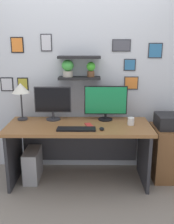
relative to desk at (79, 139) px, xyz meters
name	(u,v)px	position (x,y,z in m)	size (l,w,h in m)	color
ground_plane	(79,180)	(0.00, -0.06, -0.54)	(8.00, 8.00, 0.00)	gray
back_wall_assembly	(80,71)	(0.00, 0.38, 0.81)	(4.40, 0.24, 2.70)	silver
desk	(79,139)	(0.00, 0.00, 0.00)	(1.74, 0.68, 0.75)	brown
monitor_left	(53,102)	(-0.34, 0.16, 0.44)	(0.46, 0.18, 0.43)	#2D2D33
monitor_right	(106,102)	(0.34, 0.16, 0.44)	(0.54, 0.18, 0.44)	black
keyboard	(76,129)	(-0.02, -0.24, 0.22)	(0.44, 0.14, 0.02)	black
computer_mouse	(102,129)	(0.27, -0.23, 0.22)	(0.06, 0.09, 0.03)	black
desk_lamp	(21,90)	(-0.73, 0.15, 0.59)	(0.22, 0.22, 0.47)	#2D2D33
cell_phone	(89,125)	(0.12, -0.08, 0.21)	(0.07, 0.14, 0.01)	red
coffee_mug	(131,121)	(0.63, -0.05, 0.25)	(0.08, 0.08, 0.09)	white
drawer_cabinet	(169,152)	(1.16, 0.07, -0.21)	(0.44, 0.50, 0.68)	brown
printer	(172,121)	(1.16, 0.07, 0.22)	(0.38, 0.34, 0.17)	black
computer_tower_left	(33,165)	(-0.60, -0.02, -0.35)	(0.18, 0.40, 0.40)	#99999E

